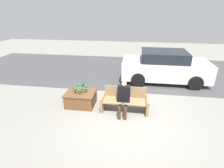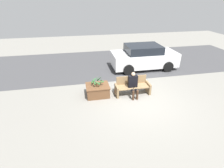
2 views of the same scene
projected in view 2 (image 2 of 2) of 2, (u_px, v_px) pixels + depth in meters
The scene contains 7 objects.
ground_plane at pixel (140, 101), 7.88m from camera, with size 30.00×30.00×0.00m, color gray.
road_surface at pixel (115, 62), 12.42m from camera, with size 20.00×6.00×0.01m, color #424244.
bench at pixel (132, 86), 8.32m from camera, with size 1.66×0.58×0.84m.
person_seated at pixel (133, 84), 8.03m from camera, with size 0.42×0.63×1.16m.
planter_box at pixel (98, 90), 8.21m from camera, with size 1.08×0.91×0.53m.
potted_plant at pixel (97, 81), 8.00m from camera, with size 0.60×0.60×0.47m.
parked_car at pixel (144, 57), 11.14m from camera, with size 4.09×1.98×1.51m.
Camera 2 is at (-2.54, -6.30, 4.26)m, focal length 28.00 mm.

